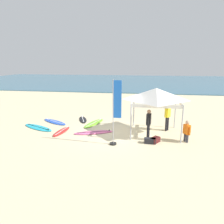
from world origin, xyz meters
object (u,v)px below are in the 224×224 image
surfboard_lime (94,123)px  surfboard_black (83,120)px  canopy_tent (156,94)px  gear_bag_by_pole (155,140)px  person_yellow (168,115)px  person_orange (187,130)px  surfboard_red (62,131)px  surfboard_pink (94,132)px  banner_flag (115,115)px  surfboard_cyan (38,127)px  surfboard_blue (55,122)px  gear_bag_near_tent (150,141)px  person_black (149,123)px

surfboard_lime → surfboard_black: bearing=143.7°
canopy_tent → gear_bag_by_pole: size_ratio=4.65×
surfboard_black → person_yellow: bearing=-14.0°
person_yellow → person_orange: bearing=-64.5°
canopy_tent → surfboard_red: canopy_tent is taller
surfboard_black → surfboard_pink: size_ratio=0.79×
person_orange → banner_flag: banner_flag is taller
surfboard_pink → gear_bag_by_pole: 3.75m
surfboard_pink → surfboard_cyan: 3.85m
banner_flag → gear_bag_by_pole: 2.59m
surfboard_blue → gear_bag_near_tent: bearing=-23.3°
person_yellow → surfboard_lime: bearing=171.7°
surfboard_lime → gear_bag_near_tent: gear_bag_near_tent is taller
gear_bag_by_pole → gear_bag_near_tent: bearing=-150.9°
person_yellow → gear_bag_near_tent: 2.67m
person_yellow → surfboard_blue: bearing=175.7°
surfboard_red → person_orange: 7.33m
canopy_tent → surfboard_blue: size_ratio=1.20×
person_black → gear_bag_near_tent: bearing=-78.9°
surfboard_lime → surfboard_black: (-1.04, 0.77, 0.00)m
surfboard_cyan → surfboard_blue: bearing=69.9°
gear_bag_near_tent → gear_bag_by_pole: 0.31m
canopy_tent → person_black: size_ratio=1.63×
banner_flag → person_black: bearing=30.3°
banner_flag → gear_bag_by_pole: (2.07, 0.62, -1.43)m
banner_flag → gear_bag_by_pole: size_ratio=5.67×
surfboard_lime → banner_flag: (2.00, -3.47, 1.54)m
person_yellow → surfboard_red: bearing=-168.5°
banner_flag → canopy_tent: bearing=45.1°
canopy_tent → person_yellow: size_ratio=1.63×
gear_bag_near_tent → banner_flag: bearing=-165.4°
person_orange → gear_bag_by_pole: (-1.66, -0.36, -0.52)m
surfboard_pink → surfboard_red: 2.01m
surfboard_pink → surfboard_lime: bearing=103.4°
surfboard_blue → surfboard_pink: same height
surfboard_lime → person_black: bearing=-33.8°
canopy_tent → surfboard_pink: size_ratio=1.14×
surfboard_black → surfboard_blue: size_ratio=0.83×
person_black → surfboard_blue: bearing=160.3°
surfboard_black → person_yellow: 6.17m
gear_bag_near_tent → surfboard_cyan: bearing=168.4°
surfboard_black → person_yellow: (5.92, -1.47, 0.95)m
person_black → person_yellow: bearing=56.4°
surfboard_lime → person_orange: person_orange is taller
person_yellow → person_black: bearing=-123.6°
surfboard_red → gear_bag_near_tent: (5.36, -0.99, 0.10)m
gear_bag_near_tent → person_orange: bearing=14.8°
surfboard_lime → canopy_tent: bearing=-18.7°
surfboard_cyan → surfboard_red: (1.82, -0.48, 0.00)m
surfboard_black → gear_bag_near_tent: size_ratio=3.22×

